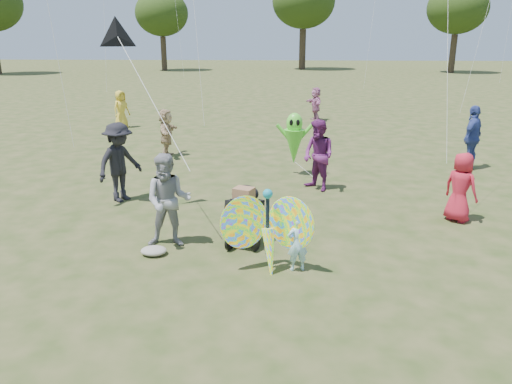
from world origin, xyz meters
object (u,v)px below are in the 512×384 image
(crowd_d, at_px, (166,133))
(crowd_b, at_px, (119,162))
(crowd_a, at_px, (461,187))
(crowd_g, at_px, (121,109))
(alien_kite, at_px, (294,141))
(adult_man, at_px, (168,201))
(jogging_stroller, at_px, (244,211))
(crowd_c, at_px, (472,137))
(crowd_e, at_px, (318,155))
(crowd_j, at_px, (316,104))
(child_girl, at_px, (298,244))
(butterfly_kite, at_px, (268,232))

(crowd_d, bearing_deg, crowd_b, 179.69)
(crowd_a, bearing_deg, crowd_g, 3.76)
(crowd_b, relative_size, alien_kite, 1.06)
(crowd_a, relative_size, crowd_d, 0.95)
(adult_man, bearing_deg, alien_kite, 60.39)
(crowd_b, relative_size, jogging_stroller, 1.63)
(crowd_a, distance_m, alien_kite, 4.86)
(crowd_c, bearing_deg, crowd_e, -22.26)
(crowd_g, distance_m, crowd_j, 8.71)
(adult_man, relative_size, alien_kite, 1.00)
(child_girl, height_order, crowd_d, crowd_d)
(crowd_a, xyz_separation_m, crowd_d, (-7.48, 5.53, 0.03))
(crowd_a, height_order, crowd_j, crowd_j)
(crowd_b, distance_m, jogging_stroller, 3.87)
(crowd_b, height_order, jogging_stroller, crowd_b)
(crowd_b, bearing_deg, adult_man, -114.05)
(crowd_c, relative_size, crowd_j, 1.22)
(adult_man, bearing_deg, jogging_stroller, 5.77)
(crowd_d, bearing_deg, crowd_j, -34.32)
(crowd_a, bearing_deg, alien_kite, 3.49)
(crowd_e, bearing_deg, child_girl, -48.22)
(butterfly_kite, bearing_deg, crowd_a, 33.63)
(crowd_e, height_order, crowd_g, crowd_e)
(child_girl, distance_m, adult_man, 2.51)
(child_girl, relative_size, crowd_d, 0.62)
(crowd_b, distance_m, butterfly_kite, 5.00)
(crowd_e, bearing_deg, butterfly_kite, -53.93)
(alien_kite, bearing_deg, crowd_a, -45.44)
(crowd_b, xyz_separation_m, crowd_e, (4.65, 1.16, -0.04))
(adult_man, height_order, crowd_e, crowd_e)
(alien_kite, bearing_deg, crowd_b, -147.72)
(child_girl, distance_m, crowd_b, 5.35)
(crowd_a, bearing_deg, child_girl, 85.85)
(adult_man, xyz_separation_m, butterfly_kite, (1.84, -0.90, -0.20))
(child_girl, distance_m, crowd_d, 9.06)
(adult_man, xyz_separation_m, crowd_b, (-1.74, 2.57, 0.06))
(adult_man, distance_m, jogging_stroller, 1.40)
(child_girl, bearing_deg, crowd_c, -141.43)
(crowd_d, xyz_separation_m, butterfly_kite, (3.59, -8.11, -0.10))
(crowd_a, bearing_deg, adult_man, 65.27)
(child_girl, height_order, alien_kite, alien_kite)
(crowd_a, relative_size, crowd_b, 0.79)
(crowd_b, xyz_separation_m, crowd_g, (-3.17, 9.81, -0.14))
(butterfly_kite, relative_size, alien_kite, 1.00)
(crowd_j, bearing_deg, crowd_g, -92.22)
(crowd_j, bearing_deg, adult_man, -31.98)
(child_girl, xyz_separation_m, jogging_stroller, (-0.97, 1.14, 0.14))
(crowd_e, distance_m, butterfly_kite, 4.76)
(crowd_g, height_order, jogging_stroller, crowd_g)
(child_girl, height_order, crowd_e, crowd_e)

